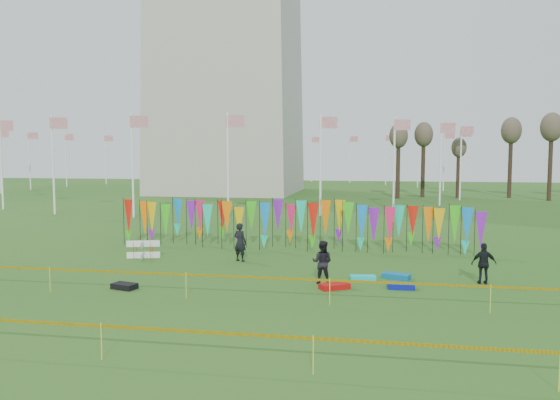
% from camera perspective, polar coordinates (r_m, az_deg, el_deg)
% --- Properties ---
extents(ground, '(160.00, 160.00, 0.00)m').
position_cam_1_polar(ground, '(20.11, -2.70, -9.19)').
color(ground, '#215217').
rests_on(ground, ground).
extents(flagpole_ring, '(57.40, 56.16, 8.00)m').
position_cam_1_polar(flagpole_ring, '(69.49, -5.29, 4.12)').
color(flagpole_ring, white).
rests_on(flagpole_ring, ground).
extents(banner_row, '(18.64, 0.64, 2.37)m').
position_cam_1_polar(banner_row, '(27.90, 1.63, -2.13)').
color(banner_row, black).
rests_on(banner_row, ground).
extents(caution_tape_near, '(26.00, 0.02, 0.90)m').
position_cam_1_polar(caution_tape_near, '(18.30, -4.62, -8.10)').
color(caution_tape_near, '#EEB905').
rests_on(caution_tape_near, ground).
extents(caution_tape_far, '(26.00, 0.02, 0.90)m').
position_cam_1_polar(caution_tape_far, '(13.16, -10.96, -13.39)').
color(caution_tape_far, '#EEB905').
rests_on(caution_tape_far, ground).
extents(box_kite, '(0.78, 0.78, 0.86)m').
position_cam_1_polar(box_kite, '(26.30, -14.10, -5.02)').
color(box_kite, red).
rests_on(box_kite, ground).
extents(person_left, '(0.77, 0.68, 1.76)m').
position_cam_1_polar(person_left, '(24.88, -4.20, -4.41)').
color(person_left, black).
rests_on(person_left, ground).
extents(person_mid, '(0.86, 0.60, 1.64)m').
position_cam_1_polar(person_mid, '(20.65, 4.44, -6.50)').
color(person_mid, black).
rests_on(person_mid, ground).
extents(person_right, '(0.94, 0.58, 1.55)m').
position_cam_1_polar(person_right, '(21.93, 20.53, -6.24)').
color(person_right, black).
rests_on(person_right, ground).
extents(kite_bag_turquoise, '(1.02, 0.60, 0.19)m').
position_cam_1_polar(kite_bag_turquoise, '(21.46, 8.67, -8.08)').
color(kite_bag_turquoise, '#0ED2C9').
rests_on(kite_bag_turquoise, ground).
extents(kite_bag_blue, '(0.96, 0.52, 0.20)m').
position_cam_1_polar(kite_bag_blue, '(20.48, 12.53, -8.76)').
color(kite_bag_blue, '#0A18A4').
rests_on(kite_bag_blue, ground).
extents(kite_bag_red, '(1.17, 0.98, 0.20)m').
position_cam_1_polar(kite_bag_red, '(20.05, 5.72, -8.96)').
color(kite_bag_red, red).
rests_on(kite_bag_red, ground).
extents(kite_bag_black, '(0.98, 0.72, 0.20)m').
position_cam_1_polar(kite_bag_black, '(20.75, -15.95, -8.64)').
color(kite_bag_black, black).
rests_on(kite_bag_black, ground).
extents(kite_bag_teal, '(1.17, 0.83, 0.20)m').
position_cam_1_polar(kite_bag_teal, '(22.02, 12.05, -7.78)').
color(kite_bag_teal, '#0B649E').
rests_on(kite_bag_teal, ground).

